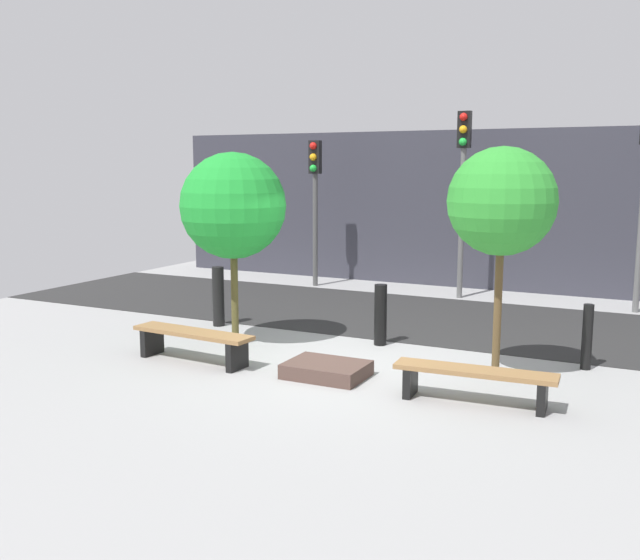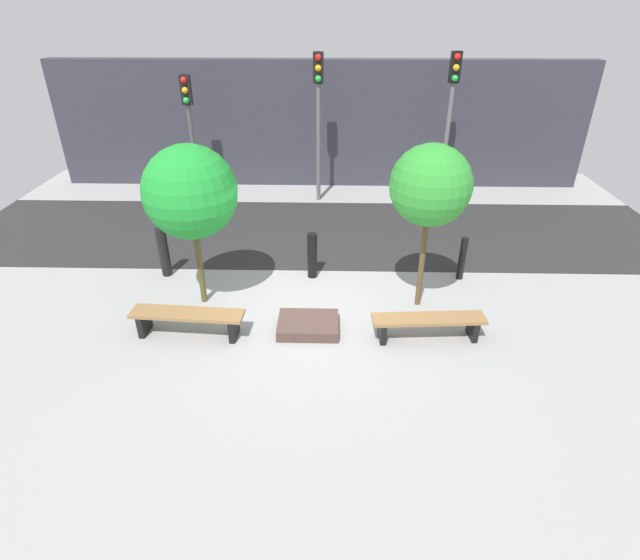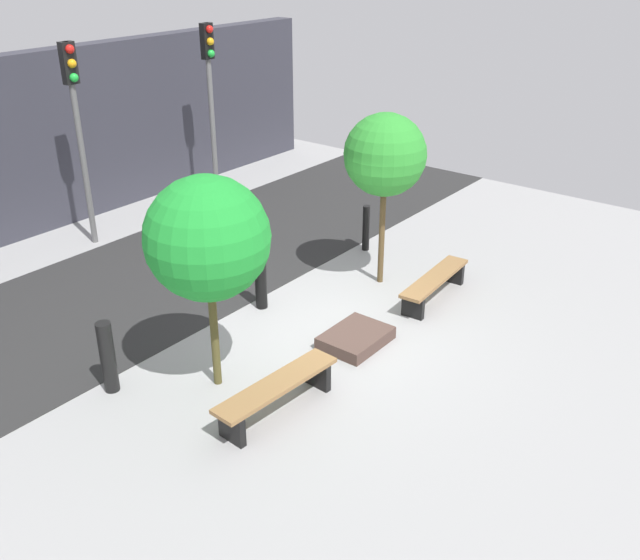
{
  "view_description": "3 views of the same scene",
  "coord_description": "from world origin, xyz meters",
  "px_view_note": "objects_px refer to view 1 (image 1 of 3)",
  "views": [
    {
      "loc": [
        4.18,
        -9.03,
        2.89
      ],
      "look_at": [
        -0.18,
        -0.3,
        1.33
      ],
      "focal_mm": 40.0,
      "sensor_mm": 36.0,
      "label": 1
    },
    {
      "loc": [
        0.4,
        -7.9,
        5.28
      ],
      "look_at": [
        0.21,
        -0.15,
        0.88
      ],
      "focal_mm": 28.0,
      "sensor_mm": 36.0,
      "label": 2
    },
    {
      "loc": [
        -8.01,
        -5.99,
        5.88
      ],
      "look_at": [
        -0.05,
        0.23,
        0.94
      ],
      "focal_mm": 40.0,
      "sensor_mm": 36.0,
      "label": 3
    }
  ],
  "objects_px": {
    "tree_behind_left_bench": "(233,206)",
    "traffic_light_west": "(315,186)",
    "tree_behind_right_bench": "(502,202)",
    "bollard_left": "(381,315)",
    "bench_right": "(474,378)",
    "traffic_light_mid_west": "(463,171)",
    "bench_left": "(193,339)",
    "planter_bed": "(326,370)",
    "bollard_far_left": "(218,296)",
    "bollard_center": "(587,337)"
  },
  "relations": [
    {
      "from": "planter_bed",
      "to": "bollard_center",
      "type": "height_order",
      "value": "bollard_center"
    },
    {
      "from": "bench_right",
      "to": "bollard_left",
      "type": "xyz_separation_m",
      "value": [
        -2.12,
        2.2,
        0.17
      ]
    },
    {
      "from": "traffic_light_west",
      "to": "traffic_light_mid_west",
      "type": "bearing_deg",
      "value": 0.02
    },
    {
      "from": "tree_behind_left_bench",
      "to": "tree_behind_right_bench",
      "type": "distance_m",
      "value": 4.23
    },
    {
      "from": "tree_behind_right_bench",
      "to": "traffic_light_mid_west",
      "type": "height_order",
      "value": "traffic_light_mid_west"
    },
    {
      "from": "bollard_far_left",
      "to": "tree_behind_left_bench",
      "type": "bearing_deg",
      "value": -45.11
    },
    {
      "from": "bench_right",
      "to": "traffic_light_west",
      "type": "bearing_deg",
      "value": 125.69
    },
    {
      "from": "bollard_center",
      "to": "bollard_far_left",
      "type": "bearing_deg",
      "value": 180.0
    },
    {
      "from": "traffic_light_mid_west",
      "to": "bollard_left",
      "type": "bearing_deg",
      "value": -90.0
    },
    {
      "from": "bollard_far_left",
      "to": "traffic_light_mid_west",
      "type": "distance_m",
      "value": 6.11
    },
    {
      "from": "tree_behind_left_bench",
      "to": "traffic_light_west",
      "type": "height_order",
      "value": "traffic_light_west"
    },
    {
      "from": "bench_left",
      "to": "bollard_left",
      "type": "bearing_deg",
      "value": 49.99
    },
    {
      "from": "tree_behind_right_bench",
      "to": "bollard_far_left",
      "type": "height_order",
      "value": "tree_behind_right_bench"
    },
    {
      "from": "tree_behind_left_bench",
      "to": "bollard_left",
      "type": "distance_m",
      "value": 2.95
    },
    {
      "from": "planter_bed",
      "to": "traffic_light_west",
      "type": "relative_size",
      "value": 0.31
    },
    {
      "from": "tree_behind_right_bench",
      "to": "bollard_far_left",
      "type": "distance_m",
      "value": 5.71
    },
    {
      "from": "bench_left",
      "to": "bollard_left",
      "type": "xyz_separation_m",
      "value": [
        2.12,
        2.2,
        0.15
      ]
    },
    {
      "from": "bench_right",
      "to": "bollard_far_left",
      "type": "height_order",
      "value": "bollard_far_left"
    },
    {
      "from": "tree_behind_right_bench",
      "to": "bollard_left",
      "type": "height_order",
      "value": "tree_behind_right_bench"
    },
    {
      "from": "bollard_center",
      "to": "traffic_light_mid_west",
      "type": "xyz_separation_m",
      "value": [
        -3.17,
        4.72,
        2.3
      ]
    },
    {
      "from": "tree_behind_left_bench",
      "to": "bollard_center",
      "type": "xyz_separation_m",
      "value": [
        5.29,
        1.06,
        -1.79
      ]
    },
    {
      "from": "tree_behind_left_bench",
      "to": "traffic_light_west",
      "type": "distance_m",
      "value": 5.97
    },
    {
      "from": "traffic_light_west",
      "to": "bench_left",
      "type": "bearing_deg",
      "value": -77.97
    },
    {
      "from": "tree_behind_left_bench",
      "to": "bollard_far_left",
      "type": "relative_size",
      "value": 2.86
    },
    {
      "from": "bench_right",
      "to": "traffic_light_mid_west",
      "type": "bearing_deg",
      "value": 103.18
    },
    {
      "from": "bench_left",
      "to": "traffic_light_west",
      "type": "distance_m",
      "value": 7.37
    },
    {
      "from": "bollard_far_left",
      "to": "bench_right",
      "type": "bearing_deg",
      "value": -22.63
    },
    {
      "from": "planter_bed",
      "to": "bollard_far_left",
      "type": "bearing_deg",
      "value": 147.71
    },
    {
      "from": "tree_behind_right_bench",
      "to": "bollard_left",
      "type": "relative_size",
      "value": 3.16
    },
    {
      "from": "tree_behind_right_bench",
      "to": "bollard_center",
      "type": "xyz_separation_m",
      "value": [
        1.06,
        1.06,
        -1.94
      ]
    },
    {
      "from": "tree_behind_right_bench",
      "to": "traffic_light_mid_west",
      "type": "xyz_separation_m",
      "value": [
        -2.12,
        5.78,
        0.36
      ]
    },
    {
      "from": "bench_left",
      "to": "bollard_far_left",
      "type": "bearing_deg",
      "value": 119.42
    },
    {
      "from": "planter_bed",
      "to": "bollard_center",
      "type": "bearing_deg",
      "value": 32.29
    },
    {
      "from": "tree_behind_left_bench",
      "to": "bollard_far_left",
      "type": "distance_m",
      "value": 2.28
    },
    {
      "from": "tree_behind_right_bench",
      "to": "traffic_light_west",
      "type": "distance_m",
      "value": 8.12
    },
    {
      "from": "traffic_light_mid_west",
      "to": "bollard_far_left",
      "type": "bearing_deg",
      "value": -123.9
    },
    {
      "from": "planter_bed",
      "to": "tree_behind_right_bench",
      "type": "bearing_deg",
      "value": 24.05
    },
    {
      "from": "bollard_far_left",
      "to": "bollard_center",
      "type": "bearing_deg",
      "value": 0.0
    },
    {
      "from": "planter_bed",
      "to": "bollard_center",
      "type": "xyz_separation_m",
      "value": [
        3.17,
        2.0,
        0.37
      ]
    },
    {
      "from": "planter_bed",
      "to": "tree_behind_left_bench",
      "type": "xyz_separation_m",
      "value": [
        -2.12,
        0.94,
        2.16
      ]
    },
    {
      "from": "bollard_left",
      "to": "bollard_center",
      "type": "bearing_deg",
      "value": 0.0
    },
    {
      "from": "bollard_far_left",
      "to": "traffic_light_mid_west",
      "type": "height_order",
      "value": "traffic_light_mid_west"
    },
    {
      "from": "bench_right",
      "to": "bollard_left",
      "type": "relative_size",
      "value": 2.0
    },
    {
      "from": "bench_left",
      "to": "bench_right",
      "type": "height_order",
      "value": "bench_left"
    },
    {
      "from": "tree_behind_left_bench",
      "to": "traffic_light_mid_west",
      "type": "distance_m",
      "value": 6.18
    },
    {
      "from": "bench_left",
      "to": "planter_bed",
      "type": "bearing_deg",
      "value": 9.22
    },
    {
      "from": "bollard_far_left",
      "to": "traffic_light_west",
      "type": "bearing_deg",
      "value": 95.08
    },
    {
      "from": "bench_right",
      "to": "bollard_left",
      "type": "distance_m",
      "value": 3.06
    },
    {
      "from": "tree_behind_left_bench",
      "to": "bollard_far_left",
      "type": "bearing_deg",
      "value": 134.89
    },
    {
      "from": "tree_behind_left_bench",
      "to": "traffic_light_west",
      "type": "bearing_deg",
      "value": 104.33
    }
  ]
}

